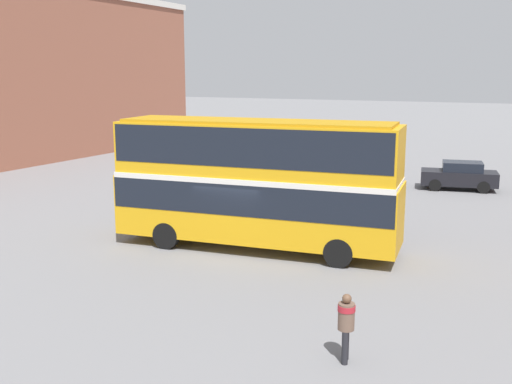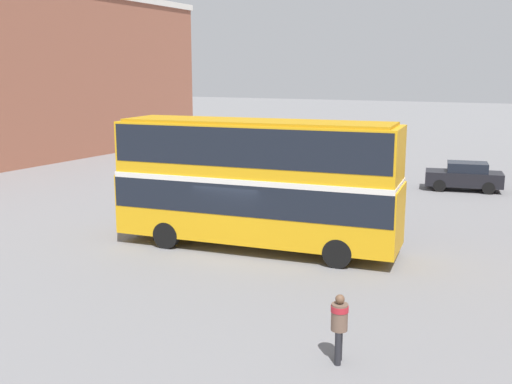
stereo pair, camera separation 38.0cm
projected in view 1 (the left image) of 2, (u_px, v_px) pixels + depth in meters
name	position (u px, v px, depth m)	size (l,w,h in m)	color
ground_plane	(238.00, 250.00, 22.25)	(240.00, 240.00, 0.00)	slate
double_decker_bus	(256.00, 176.00, 21.89)	(10.74, 3.87, 4.79)	gold
pedestrian_foreground	(346.00, 321.00, 13.44)	(0.48, 0.48, 1.62)	#232328
parked_car_kerb_near	(291.00, 177.00, 33.23)	(4.33, 2.40, 1.58)	slate
parked_car_kerb_far	(460.00, 176.00, 33.52)	(4.36, 2.51, 1.58)	black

